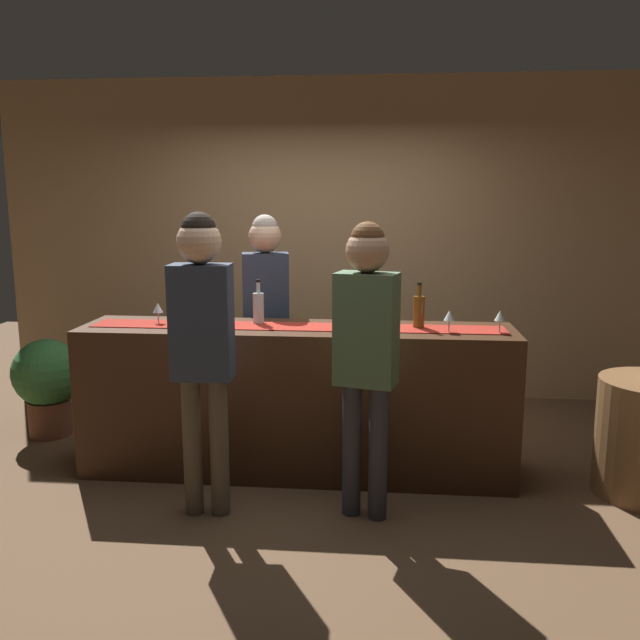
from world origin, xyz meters
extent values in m
plane|color=brown|center=(0.00, 0.00, 0.00)|extent=(10.00, 10.00, 0.00)
cube|color=tan|center=(0.00, 1.90, 1.45)|extent=(6.00, 0.12, 2.90)
cube|color=#3D2314|center=(0.00, 0.00, 0.50)|extent=(2.87, 0.60, 1.00)
cube|color=maroon|center=(0.00, 0.00, 1.01)|extent=(2.73, 0.28, 0.01)
cylinder|color=#B2C6C1|center=(-0.27, 0.09, 1.11)|extent=(0.07, 0.07, 0.21)
cylinder|color=#B2C6C1|center=(-0.27, 0.09, 1.25)|extent=(0.03, 0.03, 0.08)
cylinder|color=black|center=(-0.27, 0.09, 1.30)|extent=(0.03, 0.03, 0.02)
cylinder|color=brown|center=(0.80, 0.04, 1.11)|extent=(0.07, 0.07, 0.21)
cylinder|color=brown|center=(0.80, 0.04, 1.25)|extent=(0.03, 0.03, 0.08)
cylinder|color=black|center=(0.80, 0.04, 1.30)|extent=(0.03, 0.03, 0.02)
cylinder|color=#194723|center=(0.37, 0.04, 1.11)|extent=(0.07, 0.07, 0.21)
cylinder|color=#194723|center=(0.37, 0.04, 1.25)|extent=(0.03, 0.03, 0.08)
cylinder|color=black|center=(0.37, 0.04, 1.30)|extent=(0.03, 0.03, 0.02)
cylinder|color=silver|center=(0.99, -0.09, 1.01)|extent=(0.06, 0.06, 0.00)
cylinder|color=silver|center=(0.99, -0.09, 1.05)|extent=(0.01, 0.01, 0.08)
cone|color=silver|center=(0.99, -0.09, 1.12)|extent=(0.07, 0.07, 0.06)
cylinder|color=silver|center=(1.30, -0.07, 1.01)|extent=(0.06, 0.06, 0.00)
cylinder|color=silver|center=(1.30, -0.07, 1.05)|extent=(0.01, 0.01, 0.08)
cone|color=silver|center=(1.30, -0.07, 1.12)|extent=(0.07, 0.07, 0.06)
cylinder|color=silver|center=(-0.94, 0.02, 1.01)|extent=(0.06, 0.06, 0.00)
cylinder|color=silver|center=(-0.94, 0.02, 1.05)|extent=(0.01, 0.01, 0.08)
cone|color=silver|center=(-0.94, 0.02, 1.12)|extent=(0.07, 0.07, 0.06)
cylinder|color=#26262B|center=(-0.22, 0.59, 0.40)|extent=(0.11, 0.11, 0.80)
cylinder|color=#26262B|center=(-0.38, 0.57, 0.40)|extent=(0.11, 0.11, 0.80)
cube|color=#2D384C|center=(-0.30, 0.58, 1.12)|extent=(0.37, 0.26, 0.64)
sphere|color=#DBAD89|center=(-0.30, 0.58, 1.56)|extent=(0.24, 0.24, 0.24)
sphere|color=#AD9E8E|center=(-0.30, 0.58, 1.63)|extent=(0.19, 0.19, 0.19)
cylinder|color=#33333D|center=(0.40, -0.60, 0.40)|extent=(0.11, 0.11, 0.81)
cylinder|color=#33333D|center=(0.56, -0.64, 0.40)|extent=(0.11, 0.11, 0.81)
cube|color=#4C6B4C|center=(0.48, -0.62, 1.12)|extent=(0.38, 0.28, 0.64)
sphere|color=tan|center=(0.48, -0.62, 1.56)|extent=(0.24, 0.24, 0.24)
sphere|color=brown|center=(0.48, -0.62, 1.63)|extent=(0.19, 0.19, 0.19)
cylinder|color=brown|center=(-0.53, -0.68, 0.41)|extent=(0.11, 0.11, 0.83)
cylinder|color=brown|center=(-0.37, -0.67, 0.41)|extent=(0.11, 0.11, 0.83)
cube|color=#2D384C|center=(-0.45, -0.67, 1.16)|extent=(0.35, 0.21, 0.66)
sphere|color=#DBAD89|center=(-0.45, -0.67, 1.61)|extent=(0.25, 0.25, 0.25)
sphere|color=black|center=(-0.45, -0.67, 1.68)|extent=(0.19, 0.19, 0.19)
cylinder|color=brown|center=(-2.02, 0.50, 0.14)|extent=(0.32, 0.32, 0.28)
sphere|color=#387A3D|center=(-2.02, 0.50, 0.51)|extent=(0.53, 0.53, 0.53)
camera|label=1|loc=(0.56, -4.30, 1.87)|focal=37.57mm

